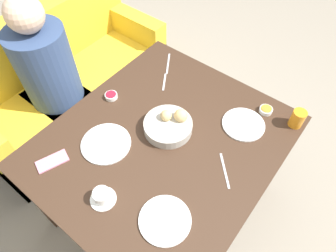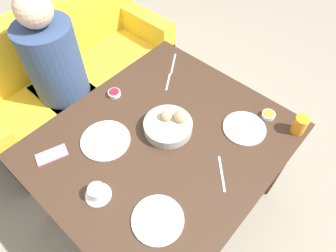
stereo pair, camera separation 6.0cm
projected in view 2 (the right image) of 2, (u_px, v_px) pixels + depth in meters
ground_plane at (164, 201)px, 2.15m from camera, size 10.00×10.00×0.00m
dining_table at (163, 150)px, 1.61m from camera, size 1.24×1.09×0.77m
couch at (75, 81)px, 2.45m from camera, size 1.59×0.70×0.88m
seated_person at (62, 83)px, 2.16m from camera, size 0.37×0.48×1.21m
bread_basket at (169, 125)px, 1.55m from camera, size 0.25×0.25×0.11m
plate_near_left at (158, 220)px, 1.28m from camera, size 0.23×0.23×0.01m
plate_near_right at (244, 128)px, 1.58m from camera, size 0.23×0.23×0.01m
plate_far_center at (106, 140)px, 1.53m from camera, size 0.25×0.25×0.01m
juice_glass at (300, 125)px, 1.53m from camera, size 0.07×0.07×0.10m
coffee_cup at (97, 192)px, 1.33m from camera, size 0.12×0.12×0.07m
jam_bowl_berry at (114, 93)px, 1.72m from camera, size 0.07×0.07×0.03m
jam_bowl_honey at (268, 115)px, 1.62m from camera, size 0.07×0.07×0.03m
fork_silver at (222, 174)px, 1.42m from camera, size 0.15×0.14×0.00m
knife_silver at (173, 64)px, 1.89m from camera, size 0.17×0.11×0.00m
spoon_coffee at (168, 82)px, 1.79m from camera, size 0.13×0.09×0.00m
cell_phone at (52, 155)px, 1.48m from camera, size 0.17×0.12×0.01m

